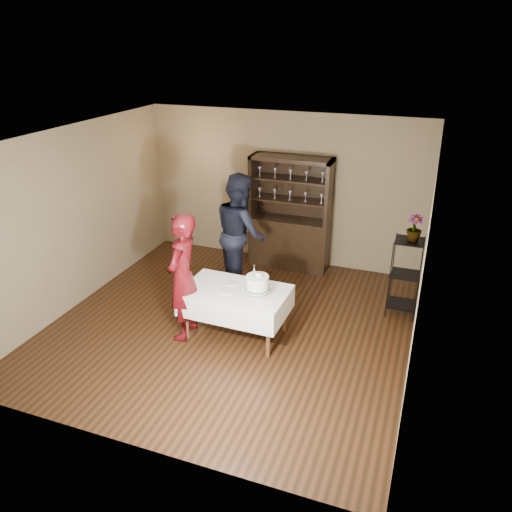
% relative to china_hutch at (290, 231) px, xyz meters
% --- Properties ---
extents(floor, '(5.00, 5.00, 0.00)m').
position_rel_china_hutch_xyz_m(floor, '(-0.20, -2.25, -0.66)').
color(floor, black).
rests_on(floor, ground).
extents(ceiling, '(5.00, 5.00, 0.00)m').
position_rel_china_hutch_xyz_m(ceiling, '(-0.20, -2.25, 2.04)').
color(ceiling, white).
rests_on(ceiling, back_wall).
extents(back_wall, '(5.00, 0.02, 2.70)m').
position_rel_china_hutch_xyz_m(back_wall, '(-0.20, 0.25, 0.69)').
color(back_wall, '#76684C').
rests_on(back_wall, floor).
extents(wall_left, '(0.02, 5.00, 2.70)m').
position_rel_china_hutch_xyz_m(wall_left, '(-2.70, -2.25, 0.69)').
color(wall_left, '#76684C').
rests_on(wall_left, floor).
extents(wall_right, '(0.02, 5.00, 2.70)m').
position_rel_china_hutch_xyz_m(wall_right, '(2.30, -2.25, 0.69)').
color(wall_right, '#76684C').
rests_on(wall_right, floor).
extents(china_hutch, '(1.40, 0.48, 2.00)m').
position_rel_china_hutch_xyz_m(china_hutch, '(0.00, 0.00, 0.00)').
color(china_hutch, black).
rests_on(china_hutch, floor).
extents(plant_etagere, '(0.42, 0.42, 1.20)m').
position_rel_china_hutch_xyz_m(plant_etagere, '(2.08, -1.05, -0.01)').
color(plant_etagere, black).
rests_on(plant_etagere, floor).
extents(cake_table, '(1.44, 0.91, 0.71)m').
position_rel_china_hutch_xyz_m(cake_table, '(-0.04, -2.46, -0.12)').
color(cake_table, white).
rests_on(cake_table, floor).
extents(woman, '(0.47, 0.68, 1.80)m').
position_rel_china_hutch_xyz_m(woman, '(-0.70, -2.70, 0.23)').
color(woman, '#3B0512').
rests_on(woman, floor).
extents(man, '(1.16, 1.20, 1.94)m').
position_rel_china_hutch_xyz_m(man, '(-0.51, -1.09, 0.31)').
color(man, black).
rests_on(man, floor).
extents(cake, '(0.40, 0.40, 0.46)m').
position_rel_china_hutch_xyz_m(cake, '(0.30, -2.52, 0.23)').
color(cake, white).
rests_on(cake, cake_table).
extents(plate_near, '(0.27, 0.27, 0.01)m').
position_rel_china_hutch_xyz_m(plate_near, '(-0.14, -2.54, 0.05)').
color(plate_near, white).
rests_on(plate_near, cake_table).
extents(plate_far, '(0.19, 0.19, 0.01)m').
position_rel_china_hutch_xyz_m(plate_far, '(-0.16, -2.32, 0.05)').
color(plate_far, white).
rests_on(plate_far, cake_table).
extents(potted_plant, '(0.21, 0.21, 0.37)m').
position_rel_china_hutch_xyz_m(potted_plant, '(2.12, -1.02, 0.71)').
color(potted_plant, '#466630').
rests_on(potted_plant, plant_etagere).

